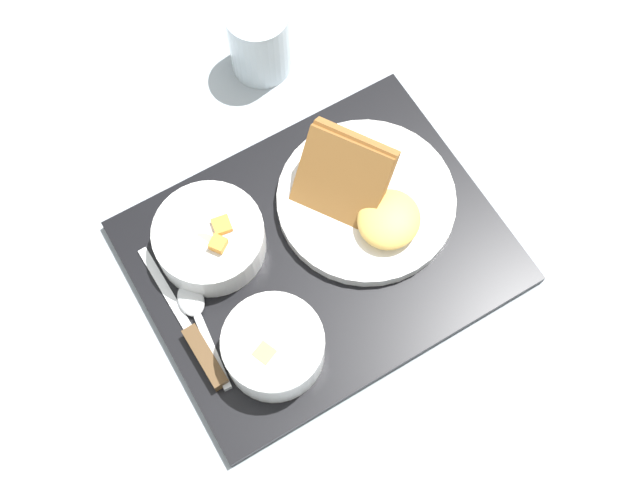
{
  "coord_description": "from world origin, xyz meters",
  "views": [
    {
      "loc": [
        -0.18,
        -0.3,
        0.89
      ],
      "look_at": [
        0.0,
        0.0,
        0.04
      ],
      "focal_mm": 45.0,
      "sensor_mm": 36.0,
      "label": 1
    }
  ],
  "objects_px": {
    "plate_main": "(363,197)",
    "spoon": "(197,315)",
    "bowl_salad": "(209,238)",
    "bowl_soup": "(273,346)",
    "glass_water": "(260,43)",
    "knife": "(200,347)"
  },
  "relations": [
    {
      "from": "bowl_soup",
      "to": "knife",
      "type": "bearing_deg",
      "value": 145.37
    },
    {
      "from": "bowl_soup",
      "to": "bowl_salad",
      "type": "bearing_deg",
      "value": 89.48
    },
    {
      "from": "bowl_salad",
      "to": "spoon",
      "type": "height_order",
      "value": "bowl_salad"
    },
    {
      "from": "bowl_salad",
      "to": "bowl_soup",
      "type": "bearing_deg",
      "value": -90.52
    },
    {
      "from": "plate_main",
      "to": "spoon",
      "type": "relative_size",
      "value": 1.6
    },
    {
      "from": "bowl_salad",
      "to": "glass_water",
      "type": "xyz_separation_m",
      "value": [
        0.18,
        0.2,
        0.0
      ]
    },
    {
      "from": "bowl_soup",
      "to": "glass_water",
      "type": "xyz_separation_m",
      "value": [
        0.18,
        0.35,
        0.0
      ]
    },
    {
      "from": "plate_main",
      "to": "bowl_salad",
      "type": "bearing_deg",
      "value": 165.99
    },
    {
      "from": "plate_main",
      "to": "glass_water",
      "type": "height_order",
      "value": "plate_main"
    },
    {
      "from": "plate_main",
      "to": "knife",
      "type": "bearing_deg",
      "value": -166.99
    },
    {
      "from": "bowl_soup",
      "to": "glass_water",
      "type": "relative_size",
      "value": 1.11
    },
    {
      "from": "bowl_soup",
      "to": "knife",
      "type": "relative_size",
      "value": 0.58
    },
    {
      "from": "bowl_soup",
      "to": "spoon",
      "type": "relative_size",
      "value": 0.84
    },
    {
      "from": "spoon",
      "to": "plate_main",
      "type": "bearing_deg",
      "value": -77.96
    },
    {
      "from": "glass_water",
      "to": "plate_main",
      "type": "bearing_deg",
      "value": -90.24
    },
    {
      "from": "glass_water",
      "to": "bowl_salad",
      "type": "bearing_deg",
      "value": -131.86
    },
    {
      "from": "knife",
      "to": "glass_water",
      "type": "xyz_separation_m",
      "value": [
        0.25,
        0.31,
        0.02
      ]
    },
    {
      "from": "plate_main",
      "to": "bowl_soup",
      "type": "bearing_deg",
      "value": -149.92
    },
    {
      "from": "plate_main",
      "to": "spoon",
      "type": "xyz_separation_m",
      "value": [
        -0.24,
        -0.02,
        -0.02
      ]
    },
    {
      "from": "plate_main",
      "to": "knife",
      "type": "xyz_separation_m",
      "value": [
        -0.25,
        -0.06,
        -0.01
      ]
    },
    {
      "from": "bowl_salad",
      "to": "plate_main",
      "type": "relative_size",
      "value": 0.6
    },
    {
      "from": "knife",
      "to": "spoon",
      "type": "bearing_deg",
      "value": -24.81
    }
  ]
}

